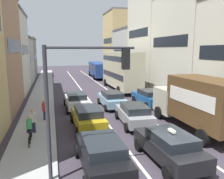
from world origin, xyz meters
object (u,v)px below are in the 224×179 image
hatchback_centre_lane_third (112,99)px  pedestrian_mid_sidewalk (44,109)px  cyclist_on_sidewalk (30,130)px  bus_mid_queue_primary (121,69)px  sedan_left_lane_third (76,100)px  traffic_light_pole (79,89)px  bus_far_queue_secondary (98,69)px  taxi_centre_lane_front (169,146)px  removalist_box_truck (197,101)px  sedan_left_lane_front (102,153)px  sedan_right_lane_behind_truck (149,97)px  pedestrian_near_kerb (33,120)px  wagon_left_lane_second (88,117)px  sedan_centre_lane_second (134,114)px

hatchback_centre_lane_third → pedestrian_mid_sidewalk: pedestrian_mid_sidewalk is taller
hatchback_centre_lane_third → cyclist_on_sidewalk: (-6.68, -7.03, 0.05)m
bus_mid_queue_primary → pedestrian_mid_sidewalk: bus_mid_queue_primary is taller
pedestrian_mid_sidewalk → sedan_left_lane_third: bearing=-114.1°
traffic_light_pole → bus_far_queue_secondary: size_ratio=0.52×
taxi_centre_lane_front → pedestrian_mid_sidewalk: 9.97m
bus_mid_queue_primary → pedestrian_mid_sidewalk: size_ratio=6.33×
sedan_left_lane_third → bus_mid_queue_primary: 11.27m
bus_far_queue_secondary → pedestrian_mid_sidewalk: size_ratio=6.39×
removalist_box_truck → sedan_left_lane_front: removalist_box_truck is taller
sedan_right_lane_behind_truck → sedan_left_lane_third: bearing=84.5°
removalist_box_truck → sedan_left_lane_front: (-7.18, -3.37, -1.18)m
sedan_left_lane_third → pedestrian_near_kerb: (-3.33, -5.68, 0.15)m
sedan_right_lane_behind_truck → pedestrian_near_kerb: pedestrian_near_kerb is taller
sedan_left_lane_front → traffic_light_pole: bearing=112.5°
bus_far_queue_secondary → wagon_left_lane_second: bearing=169.6°
hatchback_centre_lane_third → bus_mid_queue_primary: bus_mid_queue_primary is taller
sedan_centre_lane_second → bus_mid_queue_primary: bus_mid_queue_primary is taller
taxi_centre_lane_front → bus_mid_queue_primary: size_ratio=0.42×
wagon_left_lane_second → cyclist_on_sidewalk: (-3.60, -1.86, 0.05)m
bus_far_queue_secondary → sedan_right_lane_behind_truck: bearing=-176.6°
sedan_left_lane_third → cyclist_on_sidewalk: cyclist_on_sidewalk is taller
traffic_light_pole → pedestrian_mid_sidewalk: 8.98m
hatchback_centre_lane_third → sedan_left_lane_third: size_ratio=1.00×
taxi_centre_lane_front → pedestrian_near_kerb: size_ratio=2.63×
sedan_centre_lane_second → pedestrian_mid_sidewalk: 6.69m
sedan_right_lane_behind_truck → bus_mid_queue_primary: bus_mid_queue_primary is taller
removalist_box_truck → hatchback_centre_lane_third: size_ratio=1.79×
pedestrian_mid_sidewalk → bus_mid_queue_primary: bearing=-112.4°
hatchback_centre_lane_third → cyclist_on_sidewalk: bearing=136.3°
sedan_left_lane_front → bus_mid_queue_primary: size_ratio=0.41×
taxi_centre_lane_front → sedan_centre_lane_second: bearing=-5.5°
sedan_left_lane_front → sedan_centre_lane_second: same height
bus_mid_queue_primary → removalist_box_truck: bearing=-179.5°
taxi_centre_lane_front → sedan_left_lane_third: bearing=13.8°
taxi_centre_lane_front → pedestrian_mid_sidewalk: (-5.93, 8.01, 0.15)m
bus_mid_queue_primary → pedestrian_near_kerb: bearing=144.2°
sedan_right_lane_behind_truck → pedestrian_mid_sidewalk: size_ratio=2.64×
removalist_box_truck → pedestrian_near_kerb: 10.69m
taxi_centre_lane_front → sedan_right_lane_behind_truck: 11.41m
removalist_box_truck → bus_mid_queue_primary: size_ratio=0.73×
sedan_right_lane_behind_truck → bus_mid_queue_primary: (-0.08, 8.98, 2.03)m
traffic_light_pole → sedan_right_lane_behind_truck: traffic_light_pole is taller
hatchback_centre_lane_third → bus_far_queue_secondary: (3.39, 22.85, 0.96)m
removalist_box_truck → bus_mid_queue_primary: (-0.19, 16.30, 0.86)m
traffic_light_pole → sedan_left_lane_third: (1.02, 11.44, -3.02)m
wagon_left_lane_second → taxi_centre_lane_front: bearing=-152.9°
removalist_box_truck → hatchback_centre_lane_third: bearing=27.2°
wagon_left_lane_second → cyclist_on_sidewalk: 4.05m
pedestrian_near_kerb → sedan_left_lane_front: bearing=73.3°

